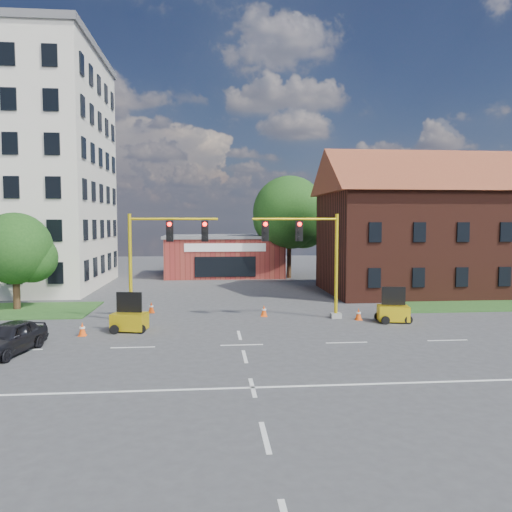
% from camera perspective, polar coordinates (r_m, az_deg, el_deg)
% --- Properties ---
extents(ground, '(120.00, 120.00, 0.00)m').
position_cam_1_polar(ground, '(23.64, -1.63, -10.13)').
color(ground, '#3E3E40').
rests_on(ground, ground).
extents(grass_verge_ne, '(14.00, 4.00, 0.08)m').
position_cam_1_polar(grass_verge_ne, '(37.77, 25.93, -5.13)').
color(grass_verge_ne, '#254B1C').
rests_on(grass_verge_ne, ground).
extents(lane_markings, '(60.00, 36.00, 0.01)m').
position_cam_1_polar(lane_markings, '(20.75, -1.11, -12.14)').
color(lane_markings, white).
rests_on(lane_markings, ground).
extents(brick_shop, '(12.40, 8.40, 4.30)m').
position_cam_1_polar(brick_shop, '(53.01, -3.66, 0.09)').
color(brick_shop, maroon).
rests_on(brick_shop, ground).
extents(townhouse_row, '(21.00, 11.00, 11.50)m').
position_cam_1_polar(townhouse_row, '(43.46, 21.39, 3.93)').
color(townhouse_row, '#461E15').
rests_on(townhouse_row, ground).
extents(tree_large, '(7.74, 7.37, 10.33)m').
position_cam_1_polar(tree_large, '(50.65, 4.24, 4.66)').
color(tree_large, '#322312').
rests_on(tree_large, ground).
extents(tree_nw_front, '(4.87, 4.64, 6.34)m').
position_cam_1_polar(tree_nw_front, '(35.72, -25.42, 0.52)').
color(tree_nw_front, '#322312').
rests_on(tree_nw_front, ground).
extents(signal_mast_west, '(5.30, 0.60, 6.20)m').
position_cam_1_polar(signal_mast_west, '(29.09, -10.99, 0.28)').
color(signal_mast_west, gray).
rests_on(signal_mast_west, ground).
extents(signal_mast_east, '(5.30, 0.60, 6.20)m').
position_cam_1_polar(signal_mast_east, '(29.51, 6.09, 0.38)').
color(signal_mast_east, gray).
rests_on(signal_mast_east, ground).
extents(trailer_west, '(1.94, 1.50, 1.98)m').
position_cam_1_polar(trailer_west, '(27.14, -14.26, -7.07)').
color(trailer_west, yellow).
rests_on(trailer_west, ground).
extents(trailer_east, '(1.87, 1.41, 1.94)m').
position_cam_1_polar(trailer_east, '(29.74, 15.41, -6.15)').
color(trailer_east, yellow).
rests_on(trailer_east, ground).
extents(cone_a, '(0.40, 0.40, 0.70)m').
position_cam_1_polar(cone_a, '(26.82, -19.24, -7.91)').
color(cone_a, '#FD500D').
rests_on(cone_a, ground).
extents(cone_b, '(0.40, 0.40, 0.70)m').
position_cam_1_polar(cone_b, '(32.26, -11.88, -5.78)').
color(cone_b, '#FD500D').
rests_on(cone_b, ground).
extents(cone_c, '(0.40, 0.40, 0.70)m').
position_cam_1_polar(cone_c, '(30.41, 0.91, -6.29)').
color(cone_c, '#FD500D').
rests_on(cone_c, ground).
extents(cone_d, '(0.40, 0.40, 0.70)m').
position_cam_1_polar(cone_d, '(29.95, 11.64, -6.53)').
color(cone_d, '#FD500D').
rests_on(cone_d, ground).
extents(pickup_white, '(5.32, 3.59, 1.35)m').
position_cam_1_polar(pickup_white, '(39.37, 15.67, -3.58)').
color(pickup_white, white).
rests_on(pickup_white, ground).
extents(sedan_dark, '(2.50, 4.41, 1.41)m').
position_cam_1_polar(sedan_dark, '(24.48, -26.40, -8.36)').
color(sedan_dark, black).
rests_on(sedan_dark, ground).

